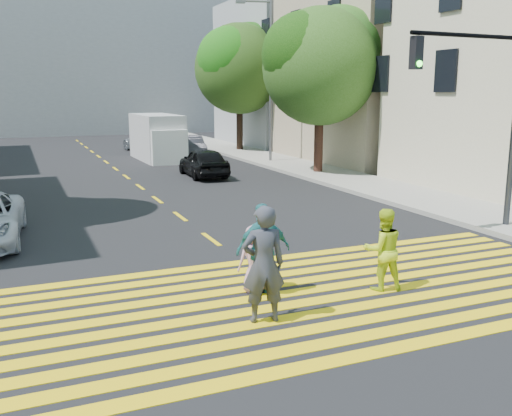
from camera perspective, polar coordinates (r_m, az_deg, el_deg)
ground at (r=9.69m, az=7.07°, el=-11.46°), size 120.00×120.00×0.00m
sidewalk_right at (r=26.43m, az=6.86°, el=3.44°), size 3.00×60.00×0.15m
crosswalk at (r=10.73m, az=3.64°, el=-9.03°), size 13.40×5.30×0.01m
lane_line at (r=30.76m, az=-14.34°, el=4.17°), size 0.12×34.40×0.01m
building_right_tan at (r=33.09m, az=13.61°, el=13.38°), size 10.00×10.00×10.00m
building_right_grey at (r=42.47m, az=4.57°, el=13.19°), size 10.00×10.00×10.00m
backdrop_block at (r=55.92m, az=-18.80°, el=13.26°), size 30.00×8.00×12.00m
tree_right_near at (r=26.46m, az=6.57°, el=14.46°), size 6.12×5.69×7.60m
tree_right_far at (r=36.70m, az=-1.62°, el=14.20°), size 7.21×7.15×8.09m
pedestrian_man at (r=9.40m, az=0.75°, el=-5.66°), size 0.79×0.59×1.99m
pedestrian_woman at (r=11.23m, az=12.59°, el=-4.07°), size 0.90×0.78×1.61m
pedestrian_child at (r=10.90m, az=-0.18°, el=-5.11°), size 0.65×0.43×1.30m
pedestrian_extra at (r=10.66m, az=0.72°, el=-4.20°), size 1.07×0.54×1.76m
dark_car_near at (r=25.79m, az=-5.27°, el=4.58°), size 1.68×3.92×1.32m
silver_car at (r=37.36m, az=-10.94°, el=6.57°), size 2.54×4.75×1.31m
dark_car_parked at (r=34.01m, az=-6.51°, el=6.17°), size 1.77×3.90×1.24m
white_van at (r=32.43m, az=-9.76°, el=6.85°), size 2.11×5.38×2.52m
traffic_signal at (r=16.21m, az=22.27°, el=9.97°), size 3.76×0.42×5.51m
street_lamp at (r=30.50m, az=1.16°, el=13.58°), size 1.90×0.58×8.45m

